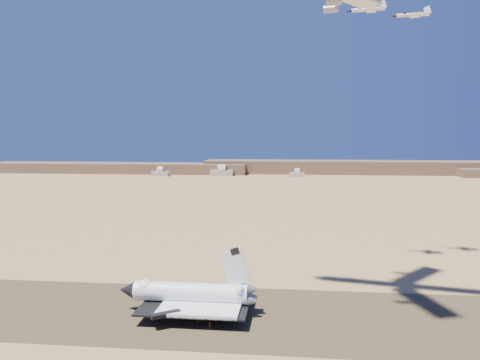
# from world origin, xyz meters

# --- Properties ---
(ground) EXTENTS (1200.00, 1200.00, 0.00)m
(ground) POSITION_xyz_m (0.00, 0.00, 0.00)
(ground) COLOR tan
(ground) RESTS_ON ground
(runway) EXTENTS (600.00, 50.00, 0.06)m
(runway) POSITION_xyz_m (0.00, 0.00, 0.03)
(runway) COLOR #4C3F26
(runway) RESTS_ON ground
(ridgeline) EXTENTS (960.00, 90.00, 18.00)m
(ridgeline) POSITION_xyz_m (65.32, 527.31, 7.63)
(ridgeline) COLOR brown
(ridgeline) RESTS_ON ground
(hangars) EXTENTS (200.50, 29.50, 30.00)m
(hangars) POSITION_xyz_m (-64.00, 478.43, 4.83)
(hangars) COLOR #A5A092
(hangars) RESTS_ON ground
(shuttle) EXTENTS (42.03, 25.79, 20.76)m
(shuttle) POSITION_xyz_m (0.51, 0.12, 5.58)
(shuttle) COLOR white
(shuttle) RESTS_ON runway
(crew_a) EXTENTS (0.56, 0.71, 1.71)m
(crew_a) POSITION_xyz_m (4.47, -7.23, 0.91)
(crew_a) COLOR #CE540C
(crew_a) RESTS_ON runway
(crew_b) EXTENTS (0.96, 1.07, 1.91)m
(crew_b) POSITION_xyz_m (8.55, -10.45, 1.01)
(crew_b) COLOR #CE540C
(crew_b) RESTS_ON runway
(crew_c) EXTENTS (1.00, 1.14, 1.74)m
(crew_c) POSITION_xyz_m (12.04, -6.11, 0.93)
(crew_c) COLOR #CE540C
(crew_c) RESTS_ON runway
(chase_jet_d) EXTENTS (15.86, 8.94, 3.98)m
(chase_jet_d) POSITION_xyz_m (59.94, 58.55, 102.91)
(chase_jet_d) COLOR white
(chase_jet_e) EXTENTS (16.07, 8.84, 4.01)m
(chase_jet_e) POSITION_xyz_m (78.93, 66.52, 102.36)
(chase_jet_e) COLOR white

